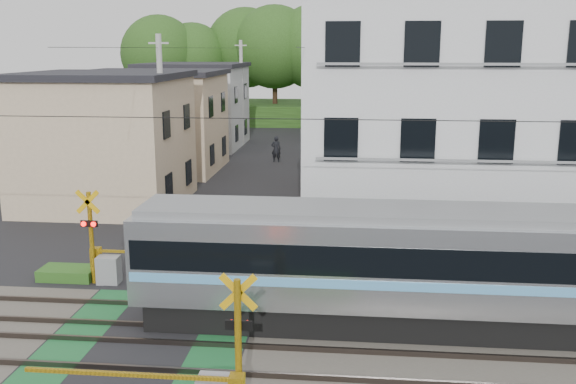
# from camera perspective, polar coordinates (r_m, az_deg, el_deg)

# --- Properties ---
(ground) EXTENTS (120.00, 120.00, 0.00)m
(ground) POSITION_cam_1_polar(r_m,az_deg,el_deg) (17.64, -12.10, -12.35)
(ground) COLOR black
(track_bed) EXTENTS (120.00, 120.00, 0.14)m
(track_bed) POSITION_cam_1_polar(r_m,az_deg,el_deg) (17.62, -12.10, -12.24)
(track_bed) COLOR #47423A
(track_bed) RESTS_ON ground
(commuter_train) EXTENTS (15.93, 2.52, 3.31)m
(commuter_train) POSITION_cam_1_polar(r_m,az_deg,el_deg) (17.45, 12.87, -6.47)
(commuter_train) COLOR black
(commuter_train) RESTS_ON ground
(crossing_signal_far) EXTENTS (4.74, 0.65, 3.09)m
(crossing_signal_far) POSITION_cam_1_polar(r_m,az_deg,el_deg) (21.42, -15.85, -5.97)
(crossing_signal_far) COLOR #E3A70B
(crossing_signal_far) RESTS_ON ground
(apartment_block) EXTENTS (10.20, 8.36, 9.30)m
(apartment_block) POSITION_cam_1_polar(r_m,az_deg,el_deg) (25.04, 13.47, 6.08)
(apartment_block) COLOR silver
(apartment_block) RESTS_ON ground
(houses_row) EXTENTS (22.07, 31.35, 6.80)m
(houses_row) POSITION_cam_1_polar(r_m,az_deg,el_deg) (41.59, -1.06, 6.95)
(houses_row) COLOR #C6AD8B
(houses_row) RESTS_ON ground
(tree_hill) EXTENTS (40.00, 12.14, 11.66)m
(tree_hill) POSITION_cam_1_polar(r_m,az_deg,el_deg) (64.09, 1.38, 11.44)
(tree_hill) COLOR #294E1A
(tree_hill) RESTS_ON ground
(catenary) EXTENTS (60.00, 5.04, 7.00)m
(catenary) POSITION_cam_1_polar(r_m,az_deg,el_deg) (15.66, 8.68, -1.06)
(catenary) COLOR #2D2D33
(catenary) RESTS_ON ground
(utility_poles) EXTENTS (7.90, 42.00, 8.00)m
(utility_poles) POSITION_cam_1_polar(r_m,az_deg,el_deg) (38.82, -3.50, 7.76)
(utility_poles) COLOR #A5A5A0
(utility_poles) RESTS_ON ground
(pedestrian) EXTENTS (0.67, 0.48, 1.73)m
(pedestrian) POSITION_cam_1_polar(r_m,az_deg,el_deg) (42.46, -1.07, 3.83)
(pedestrian) COLOR black
(pedestrian) RESTS_ON ground
(weed_patches) EXTENTS (10.25, 8.80, 0.40)m
(weed_patches) POSITION_cam_1_polar(r_m,az_deg,el_deg) (17.05, -6.45, -12.37)
(weed_patches) COLOR #2D5E1E
(weed_patches) RESTS_ON ground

